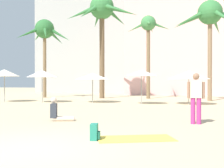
{
  "coord_description": "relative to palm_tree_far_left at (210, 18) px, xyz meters",
  "views": [
    {
      "loc": [
        3.05,
        -5.67,
        1.5
      ],
      "look_at": [
        0.74,
        6.55,
        1.4
      ],
      "focal_mm": 45.42,
      "sensor_mm": 36.0,
      "label": 1
    }
  ],
  "objects": [
    {
      "name": "palm_tree_right",
      "position": [
        -8.98,
        1.94,
        1.16
      ],
      "size": [
        6.5,
        5.78,
        9.29
      ],
      "color": "brown",
      "rests_on": "ground"
    },
    {
      "name": "cafe_umbrella_5",
      "position": [
        -12.04,
        -4.01,
        -4.39
      ],
      "size": [
        2.23,
        2.23,
        2.33
      ],
      "color": "gray",
      "rests_on": "ground"
    },
    {
      "name": "backpack",
      "position": [
        -5.17,
        -15.9,
        -6.26
      ],
      "size": [
        0.27,
        0.32,
        0.42
      ],
      "rotation": [
        0.0,
        0.0,
        0.11
      ],
      "color": "#237F68",
      "rests_on": "ground"
    },
    {
      "name": "palm_tree_center",
      "position": [
        -4.86,
        2.17,
        -0.48
      ],
      "size": [
        3.9,
        3.98,
        7.32
      ],
      "color": "brown",
      "rests_on": "ground"
    },
    {
      "name": "palm_tree_far_left",
      "position": [
        0.0,
        0.0,
        0.0
      ],
      "size": [
        6.03,
        5.65,
        7.79
      ],
      "color": "#896B4C",
      "rests_on": "ground"
    },
    {
      "name": "person_near_right",
      "position": [
        -2.32,
        -12.57,
        -5.47
      ],
      "size": [
        0.6,
        0.25,
        1.8
      ],
      "rotation": [
        0.0,
        0.0,
        1.53
      ],
      "color": "#B7337F",
      "rests_on": "ground"
    },
    {
      "name": "beach_towel",
      "position": [
        -4.15,
        -15.54,
        -6.45
      ],
      "size": [
        2.19,
        1.5,
        0.01
      ],
      "primitive_type": "cube",
      "rotation": [
        0.0,
        0.0,
        0.31
      ],
      "color": "#F4CC4C",
      "rests_on": "ground"
    },
    {
      "name": "hotel_pink",
      "position": [
        2.75,
        13.55,
        1.2
      ],
      "size": [
        21.26,
        11.09,
        15.32
      ],
      "primitive_type": "cube",
      "color": "beige",
      "rests_on": "ground"
    },
    {
      "name": "hotel_tower_gray",
      "position": [
        -13.28,
        18.45,
        6.75
      ],
      "size": [
        15.74,
        9.77,
        26.43
      ],
      "primitive_type": "cube",
      "color": "#A8A8A3",
      "rests_on": "ground"
    },
    {
      "name": "cafe_umbrella_0",
      "position": [
        -8.46,
        -3.48,
        -4.59
      ],
      "size": [
        2.51,
        2.51,
        2.1
      ],
      "color": "gray",
      "rests_on": "ground"
    },
    {
      "name": "person_far_left",
      "position": [
        -7.44,
        -12.68,
        -6.14
      ],
      "size": [
        0.95,
        0.59,
        0.92
      ],
      "rotation": [
        0.0,
        0.0,
        0.25
      ],
      "color": "beige",
      "rests_on": "ground"
    },
    {
      "name": "palm_tree_left",
      "position": [
        -14.57,
        2.13,
        -0.36
      ],
      "size": [
        4.86,
        5.17,
        7.37
      ],
      "color": "brown",
      "rests_on": "ground"
    },
    {
      "name": "cafe_umbrella_2",
      "position": [
        -15.04,
        -3.95,
        -4.31
      ],
      "size": [
        2.25,
        2.25,
        2.41
      ],
      "color": "gray",
      "rests_on": "ground"
    },
    {
      "name": "ground",
      "position": [
        -6.43,
        -17.27,
        -6.46
      ],
      "size": [
        120.0,
        120.0,
        0.0
      ],
      "primitive_type": "plane",
      "color": "#C6B28C"
    },
    {
      "name": "cafe_umbrella_4",
      "position": [
        -1.9,
        -3.98,
        -4.52
      ],
      "size": [
        2.74,
        2.74,
        2.21
      ],
      "color": "gray",
      "rests_on": "ground"
    },
    {
      "name": "cafe_umbrella_3",
      "position": [
        -4.93,
        -4.36,
        -4.39
      ],
      "size": [
        2.12,
        2.12,
        2.27
      ],
      "color": "gray",
      "rests_on": "ground"
    }
  ]
}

